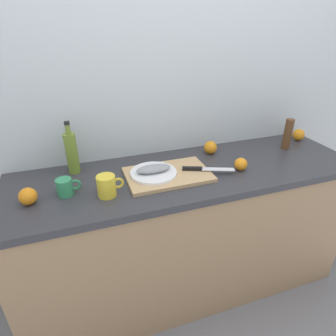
{
  "coord_description": "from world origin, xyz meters",
  "views": [
    {
      "loc": [
        -0.58,
        -1.31,
        1.66
      ],
      "look_at": [
        -0.14,
        -0.02,
        0.95
      ],
      "focal_mm": 30.7,
      "sensor_mm": 36.0,
      "label": 1
    }
  ],
  "objects_px": {
    "fish_fillet": "(153,169)",
    "pepper_mill": "(288,134)",
    "coffee_mug_1": "(65,187)",
    "olive_oil_bottle": "(72,152)",
    "orange_0": "(299,135)",
    "coffee_mug_0": "(107,186)",
    "white_plate": "(154,173)",
    "chef_knife": "(201,169)",
    "cutting_board": "(168,175)"
  },
  "relations": [
    {
      "from": "cutting_board",
      "to": "coffee_mug_0",
      "type": "xyz_separation_m",
      "value": [
        -0.34,
        -0.09,
        0.04
      ]
    },
    {
      "from": "cutting_board",
      "to": "pepper_mill",
      "type": "height_order",
      "value": "pepper_mill"
    },
    {
      "from": "coffee_mug_0",
      "to": "pepper_mill",
      "type": "height_order",
      "value": "pepper_mill"
    },
    {
      "from": "chef_knife",
      "to": "coffee_mug_0",
      "type": "distance_m",
      "value": 0.52
    },
    {
      "from": "white_plate",
      "to": "cutting_board",
      "type": "bearing_deg",
      "value": -9.0
    },
    {
      "from": "coffee_mug_1",
      "to": "olive_oil_bottle",
      "type": "bearing_deg",
      "value": 77.58
    },
    {
      "from": "cutting_board",
      "to": "white_plate",
      "type": "xyz_separation_m",
      "value": [
        -0.08,
        0.01,
        0.02
      ]
    },
    {
      "from": "orange_0",
      "to": "olive_oil_bottle",
      "type": "bearing_deg",
      "value": 179.38
    },
    {
      "from": "cutting_board",
      "to": "pepper_mill",
      "type": "relative_size",
      "value": 2.28
    },
    {
      "from": "orange_0",
      "to": "white_plate",
      "type": "bearing_deg",
      "value": -170.56
    },
    {
      "from": "cutting_board",
      "to": "pepper_mill",
      "type": "bearing_deg",
      "value": 7.1
    },
    {
      "from": "fish_fillet",
      "to": "chef_knife",
      "type": "height_order",
      "value": "fish_fillet"
    },
    {
      "from": "cutting_board",
      "to": "coffee_mug_1",
      "type": "bearing_deg",
      "value": -178.47
    },
    {
      "from": "coffee_mug_1",
      "to": "pepper_mill",
      "type": "relative_size",
      "value": 0.58
    },
    {
      "from": "orange_0",
      "to": "cutting_board",
      "type": "bearing_deg",
      "value": -169.2
    },
    {
      "from": "olive_oil_bottle",
      "to": "coffee_mug_1",
      "type": "height_order",
      "value": "olive_oil_bottle"
    },
    {
      "from": "fish_fillet",
      "to": "coffee_mug_0",
      "type": "height_order",
      "value": "coffee_mug_0"
    },
    {
      "from": "coffee_mug_1",
      "to": "fish_fillet",
      "type": "bearing_deg",
      "value": 3.36
    },
    {
      "from": "coffee_mug_1",
      "to": "orange_0",
      "type": "height_order",
      "value": "coffee_mug_1"
    },
    {
      "from": "pepper_mill",
      "to": "orange_0",
      "type": "bearing_deg",
      "value": 26.77
    },
    {
      "from": "cutting_board",
      "to": "olive_oil_bottle",
      "type": "relative_size",
      "value": 1.54
    },
    {
      "from": "coffee_mug_1",
      "to": "orange_0",
      "type": "xyz_separation_m",
      "value": [
        1.56,
        0.21,
        -0.0
      ]
    },
    {
      "from": "fish_fillet",
      "to": "olive_oil_bottle",
      "type": "bearing_deg",
      "value": 153.24
    },
    {
      "from": "olive_oil_bottle",
      "to": "cutting_board",
      "type": "bearing_deg",
      "value": -24.13
    },
    {
      "from": "fish_fillet",
      "to": "pepper_mill",
      "type": "height_order",
      "value": "pepper_mill"
    },
    {
      "from": "white_plate",
      "to": "coffee_mug_1",
      "type": "height_order",
      "value": "coffee_mug_1"
    },
    {
      "from": "chef_knife",
      "to": "olive_oil_bottle",
      "type": "xyz_separation_m",
      "value": [
        -0.66,
        0.25,
        0.09
      ]
    },
    {
      "from": "cutting_board",
      "to": "fish_fillet",
      "type": "height_order",
      "value": "fish_fillet"
    },
    {
      "from": "olive_oil_bottle",
      "to": "orange_0",
      "type": "relative_size",
      "value": 3.68
    },
    {
      "from": "white_plate",
      "to": "coffee_mug_0",
      "type": "height_order",
      "value": "coffee_mug_0"
    },
    {
      "from": "orange_0",
      "to": "chef_knife",
      "type": "bearing_deg",
      "value": -164.96
    },
    {
      "from": "fish_fillet",
      "to": "olive_oil_bottle",
      "type": "xyz_separation_m",
      "value": [
        -0.4,
        0.2,
        0.07
      ]
    },
    {
      "from": "cutting_board",
      "to": "pepper_mill",
      "type": "xyz_separation_m",
      "value": [
        0.86,
        0.11,
        0.09
      ]
    },
    {
      "from": "white_plate",
      "to": "coffee_mug_1",
      "type": "xyz_separation_m",
      "value": [
        -0.45,
        -0.03,
        0.02
      ]
    },
    {
      "from": "chef_knife",
      "to": "olive_oil_bottle",
      "type": "bearing_deg",
      "value": -179.16
    },
    {
      "from": "white_plate",
      "to": "chef_knife",
      "type": "xyz_separation_m",
      "value": [
        0.26,
        -0.04,
        0.0
      ]
    },
    {
      "from": "chef_knife",
      "to": "coffee_mug_0",
      "type": "bearing_deg",
      "value": -152.84
    },
    {
      "from": "white_plate",
      "to": "olive_oil_bottle",
      "type": "xyz_separation_m",
      "value": [
        -0.4,
        0.2,
        0.09
      ]
    },
    {
      "from": "fish_fillet",
      "to": "olive_oil_bottle",
      "type": "relative_size",
      "value": 0.64
    },
    {
      "from": "fish_fillet",
      "to": "chef_knife",
      "type": "distance_m",
      "value": 0.26
    },
    {
      "from": "cutting_board",
      "to": "chef_knife",
      "type": "height_order",
      "value": "chef_knife"
    },
    {
      "from": "olive_oil_bottle",
      "to": "coffee_mug_1",
      "type": "xyz_separation_m",
      "value": [
        -0.05,
        -0.23,
        -0.08
      ]
    },
    {
      "from": "cutting_board",
      "to": "chef_knife",
      "type": "xyz_separation_m",
      "value": [
        0.18,
        -0.03,
        0.02
      ]
    },
    {
      "from": "fish_fillet",
      "to": "coffee_mug_0",
      "type": "distance_m",
      "value": 0.28
    },
    {
      "from": "coffee_mug_0",
      "to": "pepper_mill",
      "type": "distance_m",
      "value": 1.21
    },
    {
      "from": "chef_knife",
      "to": "pepper_mill",
      "type": "height_order",
      "value": "pepper_mill"
    },
    {
      "from": "cutting_board",
      "to": "coffee_mug_0",
      "type": "bearing_deg",
      "value": -165.84
    },
    {
      "from": "cutting_board",
      "to": "olive_oil_bottle",
      "type": "height_order",
      "value": "olive_oil_bottle"
    },
    {
      "from": "orange_0",
      "to": "coffee_mug_1",
      "type": "bearing_deg",
      "value": -172.29
    },
    {
      "from": "coffee_mug_0",
      "to": "white_plate",
      "type": "bearing_deg",
      "value": 20.56
    }
  ]
}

